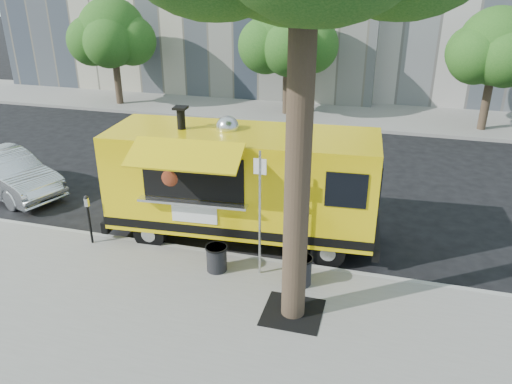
{
  "coord_description": "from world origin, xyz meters",
  "views": [
    {
      "loc": [
        4.15,
        -11.08,
        6.57
      ],
      "look_at": [
        1.03,
        0.0,
        1.49
      ],
      "focal_mm": 35.0,
      "sensor_mm": 36.0,
      "label": 1
    }
  ],
  "objects_px": {
    "parking_meter": "(88,214)",
    "trash_bin_right": "(217,258)",
    "far_tree_c": "(496,47)",
    "trash_bin_left": "(300,270)",
    "food_truck": "(241,182)",
    "far_tree_a": "(112,33)",
    "far_tree_b": "(288,36)",
    "sign_post": "(260,207)",
    "sedan": "(7,174)"
  },
  "relations": [
    {
      "from": "far_tree_c",
      "to": "sedan",
      "type": "relative_size",
      "value": 1.22
    },
    {
      "from": "far_tree_c",
      "to": "trash_bin_left",
      "type": "bearing_deg",
      "value": -111.19
    },
    {
      "from": "sign_post",
      "to": "trash_bin_right",
      "type": "height_order",
      "value": "sign_post"
    },
    {
      "from": "parking_meter",
      "to": "trash_bin_right",
      "type": "xyz_separation_m",
      "value": [
        3.55,
        -0.35,
        -0.5
      ]
    },
    {
      "from": "parking_meter",
      "to": "food_truck",
      "type": "xyz_separation_m",
      "value": [
        3.57,
        1.52,
        0.66
      ]
    },
    {
      "from": "far_tree_c",
      "to": "trash_bin_right",
      "type": "bearing_deg",
      "value": -117.86
    },
    {
      "from": "far_tree_b",
      "to": "trash_bin_left",
      "type": "height_order",
      "value": "far_tree_b"
    },
    {
      "from": "far_tree_c",
      "to": "food_truck",
      "type": "distance_m",
      "value": 14.46
    },
    {
      "from": "trash_bin_left",
      "to": "parking_meter",
      "type": "bearing_deg",
      "value": 176.25
    },
    {
      "from": "sign_post",
      "to": "trash_bin_right",
      "type": "xyz_separation_m",
      "value": [
        -1.0,
        -0.15,
        -1.37
      ]
    },
    {
      "from": "parking_meter",
      "to": "trash_bin_right",
      "type": "relative_size",
      "value": 2.15
    },
    {
      "from": "far_tree_b",
      "to": "trash_bin_right",
      "type": "relative_size",
      "value": 8.85
    },
    {
      "from": "food_truck",
      "to": "sign_post",
      "type": "bearing_deg",
      "value": -64.47
    },
    {
      "from": "food_truck",
      "to": "sedan",
      "type": "xyz_separation_m",
      "value": [
        -8.07,
        0.8,
        -0.94
      ]
    },
    {
      "from": "food_truck",
      "to": "far_tree_a",
      "type": "bearing_deg",
      "value": 127.0
    },
    {
      "from": "far_tree_b",
      "to": "trash_bin_right",
      "type": "xyz_separation_m",
      "value": [
        1.55,
        -14.4,
        -3.35
      ]
    },
    {
      "from": "far_tree_b",
      "to": "food_truck",
      "type": "height_order",
      "value": "far_tree_b"
    },
    {
      "from": "parking_meter",
      "to": "trash_bin_right",
      "type": "distance_m",
      "value": 3.6
    },
    {
      "from": "parking_meter",
      "to": "trash_bin_left",
      "type": "relative_size",
      "value": 2.01
    },
    {
      "from": "far_tree_b",
      "to": "sedan",
      "type": "distance_m",
      "value": 13.77
    },
    {
      "from": "parking_meter",
      "to": "trash_bin_right",
      "type": "height_order",
      "value": "parking_meter"
    },
    {
      "from": "far_tree_a",
      "to": "trash_bin_left",
      "type": "xyz_separation_m",
      "value": [
        12.53,
        -14.01,
        -3.27
      ]
    },
    {
      "from": "trash_bin_left",
      "to": "sign_post",
      "type": "bearing_deg",
      "value": 170.59
    },
    {
      "from": "parking_meter",
      "to": "sedan",
      "type": "bearing_deg",
      "value": 152.7
    },
    {
      "from": "trash_bin_right",
      "to": "sign_post",
      "type": "bearing_deg",
      "value": 8.24
    },
    {
      "from": "far_tree_b",
      "to": "far_tree_c",
      "type": "xyz_separation_m",
      "value": [
        9.0,
        -0.3,
        -0.12
      ]
    },
    {
      "from": "food_truck",
      "to": "trash_bin_right",
      "type": "xyz_separation_m",
      "value": [
        -0.03,
        -1.86,
        -1.16
      ]
    },
    {
      "from": "sedan",
      "to": "sign_post",
      "type": "bearing_deg",
      "value": -86.16
    },
    {
      "from": "trash_bin_left",
      "to": "sedan",
      "type": "bearing_deg",
      "value": 165.02
    },
    {
      "from": "food_truck",
      "to": "trash_bin_left",
      "type": "relative_size",
      "value": 10.88
    },
    {
      "from": "trash_bin_right",
      "to": "far_tree_a",
      "type": "bearing_deg",
      "value": 127.01
    },
    {
      "from": "far_tree_b",
      "to": "far_tree_c",
      "type": "bearing_deg",
      "value": -1.91
    },
    {
      "from": "parking_meter",
      "to": "food_truck",
      "type": "height_order",
      "value": "food_truck"
    },
    {
      "from": "far_tree_c",
      "to": "food_truck",
      "type": "relative_size",
      "value": 0.72
    },
    {
      "from": "far_tree_c",
      "to": "trash_bin_right",
      "type": "relative_size",
      "value": 8.38
    },
    {
      "from": "sign_post",
      "to": "sedan",
      "type": "xyz_separation_m",
      "value": [
        -9.04,
        2.52,
        -1.15
      ]
    },
    {
      "from": "sedan",
      "to": "trash_bin_left",
      "type": "bearing_deg",
      "value": -85.57
    },
    {
      "from": "far_tree_a",
      "to": "sign_post",
      "type": "relative_size",
      "value": 1.79
    },
    {
      "from": "parking_meter",
      "to": "food_truck",
      "type": "bearing_deg",
      "value": 23.0
    },
    {
      "from": "food_truck",
      "to": "trash_bin_right",
      "type": "distance_m",
      "value": 2.2
    },
    {
      "from": "sign_post",
      "to": "far_tree_a",
      "type": "bearing_deg",
      "value": 129.83
    },
    {
      "from": "far_tree_b",
      "to": "far_tree_c",
      "type": "distance_m",
      "value": 9.01
    },
    {
      "from": "far_tree_b",
      "to": "sign_post",
      "type": "relative_size",
      "value": 1.83
    },
    {
      "from": "far_tree_b",
      "to": "food_truck",
      "type": "relative_size",
      "value": 0.76
    },
    {
      "from": "parking_meter",
      "to": "trash_bin_left",
      "type": "xyz_separation_m",
      "value": [
        5.53,
        -0.36,
        -0.48
      ]
    },
    {
      "from": "far_tree_a",
      "to": "trash_bin_left",
      "type": "distance_m",
      "value": 19.08
    },
    {
      "from": "far_tree_a",
      "to": "sign_post",
      "type": "distance_m",
      "value": 18.14
    },
    {
      "from": "parking_meter",
      "to": "trash_bin_left",
      "type": "bearing_deg",
      "value": -3.75
    },
    {
      "from": "trash_bin_left",
      "to": "trash_bin_right",
      "type": "distance_m",
      "value": 1.98
    },
    {
      "from": "far_tree_c",
      "to": "sign_post",
      "type": "distance_m",
      "value": 15.48
    }
  ]
}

